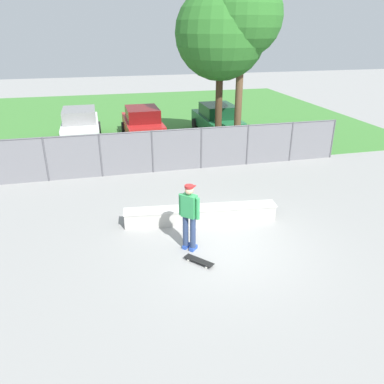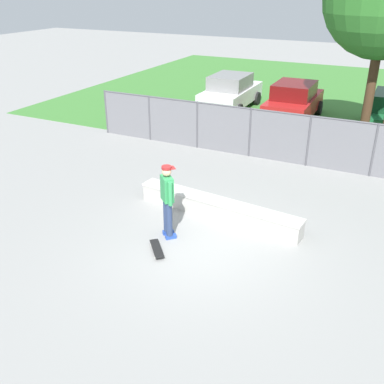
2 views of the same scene
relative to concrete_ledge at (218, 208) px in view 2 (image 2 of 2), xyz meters
name	(u,v)px [view 2 (image 2 of 2)]	position (x,y,z in m)	size (l,w,h in m)	color
ground_plane	(202,247)	(0.24, -1.47, -0.26)	(80.00, 80.00, 0.00)	gray
grass_strip	(331,97)	(0.24, 14.93, -0.25)	(26.16, 20.00, 0.02)	#3D7A33
concrete_ledge	(218,208)	(0.00, 0.00, 0.00)	(4.60, 0.97, 0.51)	#A8A59E
skateboarder	(167,198)	(-0.69, -1.41, 0.77)	(0.46, 0.45, 1.84)	#2647A5
skateboard	(157,249)	(-0.61, -2.11, -0.18)	(0.67, 0.74, 0.09)	black
chainlink_fence	(279,135)	(0.24, 4.63, 0.68)	(14.23, 0.07, 1.73)	#4C4C51
car_white	(231,92)	(-3.70, 10.24, 0.58)	(2.05, 4.22, 1.66)	silver
car_red	(294,101)	(-0.55, 9.77, 0.58)	(2.05, 4.22, 1.66)	#B21E1E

